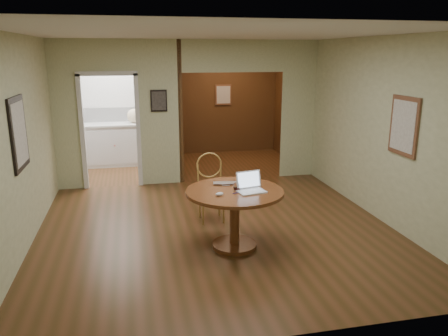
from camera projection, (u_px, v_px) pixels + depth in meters
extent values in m
plane|color=#452D13|center=(217.00, 230.00, 6.24)|extent=(5.00, 5.00, 0.00)
plane|color=silver|center=(216.00, 33.00, 5.55)|extent=(5.00, 5.00, 0.00)
plane|color=beige|center=(277.00, 194.00, 3.53)|extent=(5.00, 0.00, 5.00)
plane|color=beige|center=(18.00, 145.00, 5.38)|extent=(0.00, 5.00, 5.00)
plane|color=beige|center=(384.00, 131.00, 6.40)|extent=(0.00, 5.00, 5.00)
cube|color=beige|center=(66.00, 117.00, 7.80)|extent=(0.50, 2.70, 0.04)
cube|color=beige|center=(159.00, 114.00, 8.13)|extent=(0.80, 2.70, 0.04)
cube|color=beige|center=(298.00, 110.00, 8.69)|extent=(0.70, 2.70, 0.04)
plane|color=silver|center=(120.00, 103.00, 9.87)|extent=(2.70, 0.00, 2.70)
plane|color=#392210|center=(223.00, 99.00, 10.85)|extent=(2.70, 0.00, 2.70)
cube|color=#392210|center=(174.00, 106.00, 9.39)|extent=(0.08, 2.50, 2.70)
cube|color=black|center=(19.00, 133.00, 5.35)|extent=(0.03, 0.70, 0.90)
cube|color=brown|center=(404.00, 126.00, 5.88)|extent=(0.03, 0.60, 0.80)
cube|color=black|center=(159.00, 101.00, 8.05)|extent=(0.30, 0.03, 0.40)
cube|color=silver|center=(223.00, 95.00, 10.81)|extent=(0.40, 0.03, 0.50)
cube|color=white|center=(120.00, 114.00, 9.92)|extent=(2.00, 0.02, 0.32)
cylinder|color=brown|center=(234.00, 245.00, 5.70)|extent=(0.58, 0.58, 0.05)
cylinder|color=brown|center=(235.00, 219.00, 5.61)|extent=(0.12, 0.12, 0.67)
cylinder|color=brown|center=(235.00, 192.00, 5.52)|extent=(1.24, 1.24, 0.04)
cylinder|color=#AD7C3D|center=(211.00, 191.00, 6.50)|extent=(0.43, 0.43, 0.03)
cylinder|color=#AD7C3D|center=(203.00, 210.00, 6.38)|extent=(0.03, 0.03, 0.46)
cylinder|color=#AD7C3D|center=(224.00, 208.00, 6.45)|extent=(0.03, 0.03, 0.46)
cylinder|color=#AD7C3D|center=(200.00, 203.00, 6.67)|extent=(0.03, 0.03, 0.46)
cylinder|color=#AD7C3D|center=(219.00, 202.00, 6.74)|extent=(0.03, 0.03, 0.46)
cylinder|color=#AD7C3D|center=(198.00, 176.00, 6.56)|extent=(0.03, 0.03, 0.37)
cylinder|color=#AD7C3D|center=(221.00, 175.00, 6.63)|extent=(0.03, 0.03, 0.37)
torus|color=#AD7C3D|center=(209.00, 165.00, 6.56)|extent=(0.40, 0.03, 0.40)
cube|color=silver|center=(251.00, 191.00, 5.43)|extent=(0.37, 0.29, 0.02)
cube|color=silver|center=(252.00, 192.00, 5.40)|extent=(0.30, 0.18, 0.00)
cube|color=silver|center=(249.00, 179.00, 5.53)|extent=(0.34, 0.13, 0.22)
cube|color=#8797AC|center=(249.00, 180.00, 5.52)|extent=(0.30, 0.10, 0.18)
imported|color=#A7A6AB|center=(226.00, 184.00, 5.71)|extent=(0.35, 0.26, 0.03)
ellipsoid|color=silver|center=(219.00, 194.00, 5.29)|extent=(0.12, 0.09, 0.04)
cylinder|color=#0D115E|center=(238.00, 193.00, 5.40)|extent=(0.14, 0.05, 0.01)
cube|color=silver|center=(122.00, 145.00, 9.82)|extent=(2.00, 0.55, 0.90)
cube|color=silver|center=(121.00, 124.00, 9.70)|extent=(2.06, 0.60, 0.04)
sphere|color=#B20C0C|center=(115.00, 146.00, 9.50)|extent=(0.03, 0.03, 0.03)
sphere|color=#B20C0C|center=(161.00, 144.00, 9.70)|extent=(0.03, 0.03, 0.03)
ellipsoid|color=beige|center=(134.00, 116.00, 9.71)|extent=(0.36, 0.32, 0.32)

